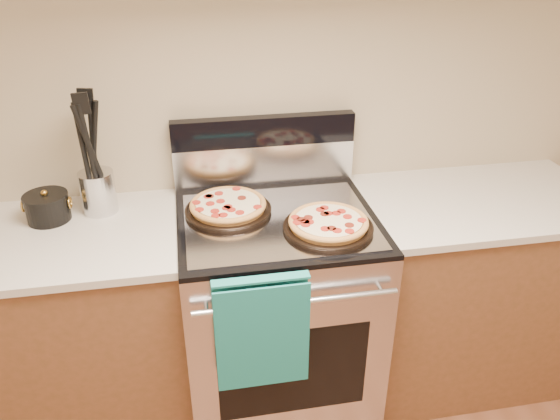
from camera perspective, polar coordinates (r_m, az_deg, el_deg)
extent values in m
plane|color=tan|center=(2.25, -1.94, 13.18)|extent=(4.00, 0.00, 4.00)
cube|color=#B7B7BC|center=(2.35, -0.27, -10.86)|extent=(0.76, 0.68, 0.90)
cube|color=black|center=(2.11, 1.40, -16.52)|extent=(0.56, 0.01, 0.40)
cube|color=black|center=(2.09, -0.30, -1.04)|extent=(0.76, 0.68, 0.02)
cube|color=silver|center=(2.32, -1.65, 4.80)|extent=(0.76, 0.06, 0.18)
cube|color=black|center=(2.27, -1.70, 8.28)|extent=(0.76, 0.06, 0.12)
cylinder|color=silver|center=(1.85, 1.78, -9.66)|extent=(0.70, 0.03, 0.03)
cube|color=gray|center=(2.06, -0.15, -1.13)|extent=(0.70, 0.55, 0.01)
cube|color=brown|center=(2.43, -21.84, -12.21)|extent=(1.00, 0.62, 0.88)
cube|color=beige|center=(2.18, -23.95, -2.96)|extent=(1.02, 0.64, 0.03)
cube|color=brown|center=(2.65, 18.90, -7.89)|extent=(1.00, 0.62, 0.88)
cube|color=beige|center=(2.42, 20.56, 0.89)|extent=(1.02, 0.64, 0.03)
cylinder|color=silver|center=(2.23, -18.46, 1.81)|extent=(0.17, 0.17, 0.17)
cylinder|color=black|center=(2.25, -23.11, 0.16)|extent=(0.16, 0.16, 0.10)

